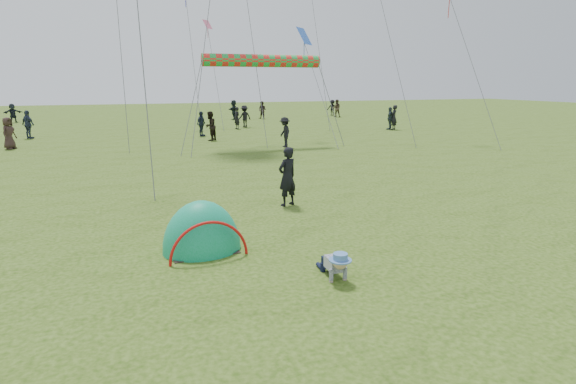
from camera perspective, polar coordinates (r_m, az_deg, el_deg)
name	(u,v)px	position (r m, az deg, el deg)	size (l,w,h in m)	color
ground	(303,264)	(8.70, 1.90, -9.17)	(140.00, 140.00, 0.00)	#213E08
crawling_toddler	(335,263)	(8.07, 6.02, -9.01)	(0.50, 0.72, 0.55)	black
popup_tent	(202,250)	(9.58, -10.82, -7.20)	(1.62, 1.34, 2.10)	#058E49
standing_adult	(287,177)	(12.51, -0.09, 1.97)	(0.61, 0.40, 1.66)	black
crowd_person_1	(262,110)	(43.37, -3.29, 10.34)	(0.80, 0.62, 1.64)	black
crowd_person_2	(28,125)	(32.05, -30.11, 7.42)	(1.01, 0.42, 1.73)	#28314A
crowd_person_3	(332,108)	(47.46, 5.64, 10.59)	(1.05, 0.61, 1.63)	black
crowd_person_5	(234,110)	(42.84, -6.91, 10.33)	(1.66, 0.53, 1.80)	black
crowd_person_6	(237,118)	(33.84, -6.52, 9.31)	(0.59, 0.39, 1.62)	black
crowd_person_7	(337,108)	(45.89, 6.19, 10.53)	(0.84, 0.65, 1.73)	#47382B
crowd_person_8	(390,118)	(34.09, 12.82, 9.10)	(0.96, 0.40, 1.64)	#2D3A43
crowd_person_9	(244,116)	(35.25, -5.55, 9.54)	(1.08, 0.62, 1.66)	black
crowd_person_10	(9,133)	(27.56, -31.94, 6.35)	(0.80, 0.52, 1.64)	#362522
crowd_person_11	(13,113)	(45.71, -31.56, 8.53)	(1.51, 0.48, 1.62)	black
crowd_person_12	(394,117)	(34.12, 13.29, 9.20)	(0.65, 0.43, 1.78)	black
crowd_person_13	(210,126)	(27.33, -9.86, 8.26)	(0.84, 0.65, 1.72)	black
crowd_person_14	(201,124)	(29.70, -10.96, 8.50)	(0.93, 0.39, 1.59)	#1C2537
crowd_person_15	(285,132)	(24.16, -0.42, 7.61)	(1.03, 0.59, 1.60)	black
rainbow_tube_kite	(262,61)	(24.40, -3.29, 16.30)	(0.64, 0.64, 6.28)	red
diamond_kite_4	(304,36)	(27.99, 2.07, 19.18)	(1.15, 1.15, 0.00)	blue
diamond_kite_11	(207,24)	(37.83, -10.19, 20.22)	(0.79, 0.79, 0.00)	#DE6087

